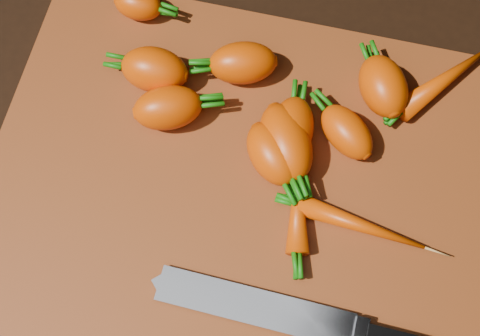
# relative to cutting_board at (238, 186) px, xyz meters

# --- Properties ---
(ground) EXTENTS (2.00, 2.00, 0.01)m
(ground) POSITION_rel_cutting_board_xyz_m (0.00, 0.00, -0.01)
(ground) COLOR black
(cutting_board) EXTENTS (0.50, 0.40, 0.01)m
(cutting_board) POSITION_rel_cutting_board_xyz_m (0.00, 0.00, 0.00)
(cutting_board) COLOR brown
(cutting_board) RESTS_ON ground
(carrot_0) EXTENTS (0.08, 0.07, 0.04)m
(carrot_0) POSITION_rel_cutting_board_xyz_m (-0.08, 0.06, 0.03)
(carrot_0) COLOR #D54404
(carrot_0) RESTS_ON cutting_board
(carrot_1) EXTENTS (0.07, 0.05, 0.05)m
(carrot_1) POSITION_rel_cutting_board_xyz_m (-0.11, 0.09, 0.03)
(carrot_1) COLOR #D54404
(carrot_1) RESTS_ON cutting_board
(carrot_2) EXTENTS (0.08, 0.10, 0.05)m
(carrot_2) POSITION_rel_cutting_board_xyz_m (0.04, 0.04, 0.03)
(carrot_2) COLOR #D54404
(carrot_2) RESTS_ON cutting_board
(carrot_3) EXTENTS (0.04, 0.08, 0.04)m
(carrot_3) POSITION_rel_cutting_board_xyz_m (0.04, 0.06, 0.03)
(carrot_3) COLOR #D54404
(carrot_3) RESTS_ON cutting_board
(carrot_4) EXTENTS (0.08, 0.06, 0.04)m
(carrot_4) POSITION_rel_cutting_board_xyz_m (-0.02, 0.12, 0.03)
(carrot_4) COLOR #D54404
(carrot_4) RESTS_ON cutting_board
(carrot_5) EXTENTS (0.05, 0.03, 0.03)m
(carrot_5) POSITION_rel_cutting_board_xyz_m (-0.15, 0.17, 0.02)
(carrot_5) COLOR #D54404
(carrot_5) RESTS_ON cutting_board
(carrot_6) EXTENTS (0.07, 0.07, 0.04)m
(carrot_6) POSITION_rel_cutting_board_xyz_m (0.09, 0.07, 0.03)
(carrot_6) COLOR #D54404
(carrot_6) RESTS_ON cutting_board
(carrot_7) EXTENTS (0.10, 0.11, 0.03)m
(carrot_7) POSITION_rel_cutting_board_xyz_m (0.18, 0.15, 0.02)
(carrot_7) COLOR #D54404
(carrot_7) RESTS_ON cutting_board
(carrot_8) EXTENTS (0.13, 0.04, 0.02)m
(carrot_8) POSITION_rel_cutting_board_xyz_m (0.12, -0.02, 0.02)
(carrot_8) COLOR #D54404
(carrot_8) RESTS_ON cutting_board
(carrot_9) EXTENTS (0.04, 0.09, 0.02)m
(carrot_9) POSITION_rel_cutting_board_xyz_m (0.06, -0.02, 0.02)
(carrot_9) COLOR #D54404
(carrot_9) RESTS_ON cutting_board
(carrot_10) EXTENTS (0.07, 0.08, 0.05)m
(carrot_10) POSITION_rel_cutting_board_xyz_m (0.12, 0.13, 0.03)
(carrot_10) COLOR #D54404
(carrot_10) RESTS_ON cutting_board
(carrot_11) EXTENTS (0.08, 0.08, 0.04)m
(carrot_11) POSITION_rel_cutting_board_xyz_m (0.03, 0.03, 0.03)
(carrot_11) COLOR #D54404
(carrot_11) RESTS_ON cutting_board
(knife) EXTENTS (0.30, 0.04, 0.02)m
(knife) POSITION_rel_cutting_board_xyz_m (0.06, -0.12, 0.01)
(knife) COLOR gray
(knife) RESTS_ON cutting_board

